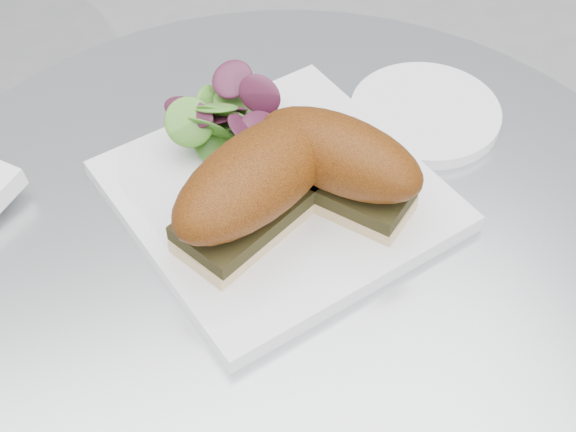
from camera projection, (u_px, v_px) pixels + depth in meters
name	position (u px, v px, depth m)	size (l,w,h in m)	color
table	(290.00, 403.00, 0.83)	(0.70, 0.70, 0.73)	#B6B9BE
plate	(278.00, 195.00, 0.69)	(0.25, 0.25, 0.02)	white
sandwich_left	(257.00, 183.00, 0.63)	(0.18, 0.15, 0.08)	#D4B285
sandwich_right	(339.00, 162.00, 0.64)	(0.14, 0.15, 0.08)	#D4B285
salad	(218.00, 120.00, 0.70)	(0.11, 0.11, 0.05)	#4B9430
saucer	(425.00, 113.00, 0.76)	(0.14, 0.14, 0.01)	white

